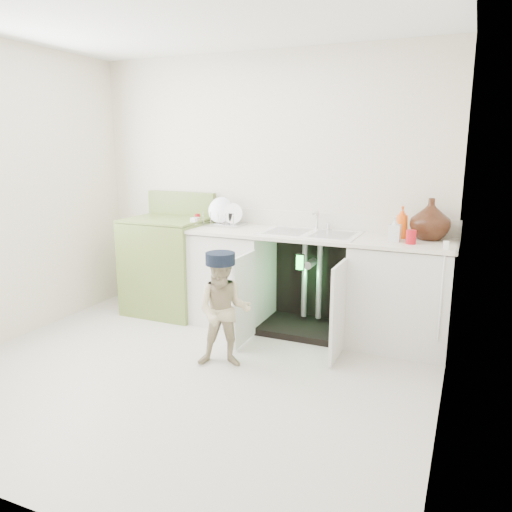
{
  "coord_description": "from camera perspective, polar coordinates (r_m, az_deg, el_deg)",
  "views": [
    {
      "loc": [
        1.83,
        -2.92,
        1.67
      ],
      "look_at": [
        0.26,
        0.7,
        0.78
      ],
      "focal_mm": 35.0,
      "sensor_mm": 36.0,
      "label": 1
    }
  ],
  "objects": [
    {
      "name": "room_shell",
      "position": [
        3.47,
        -8.55,
        5.67
      ],
      "size": [
        6.0,
        5.5,
        1.26
      ],
      "color": "silver",
      "rests_on": "ground"
    },
    {
      "name": "counter_run",
      "position": [
        4.48,
        6.47,
        -2.8
      ],
      "size": [
        2.44,
        1.02,
        1.24
      ],
      "color": "silver",
      "rests_on": "ground"
    },
    {
      "name": "repair_worker",
      "position": [
        3.78,
        -3.69,
        -6.11
      ],
      "size": [
        0.69,
        0.84,
        0.88
      ],
      "rotation": [
        0.0,
        0.0,
        0.35
      ],
      "color": "beige",
      "rests_on": "ground"
    },
    {
      "name": "avocado_stove",
      "position": [
        5.08,
        -9.97,
        -0.91
      ],
      "size": [
        0.77,
        0.65,
        1.19
      ],
      "color": "olive",
      "rests_on": "ground"
    },
    {
      "name": "ground",
      "position": [
        3.83,
        -7.92,
        -13.22
      ],
      "size": [
        3.5,
        3.5,
        0.0
      ],
      "primitive_type": "plane",
      "color": "#BCB3A5",
      "rests_on": "ground"
    }
  ]
}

